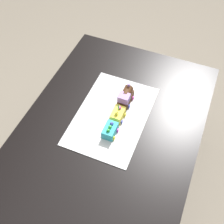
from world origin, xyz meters
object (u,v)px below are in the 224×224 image
cake_locomotive (126,97)px  dining_table (111,136)px  cake_car_hopper_turquoise (110,130)px  birthday_candle (118,106)px  cake_car_tanker_lemon (118,115)px

cake_locomotive → dining_table: bearing=-4.6°
cake_locomotive → cake_car_hopper_turquoise: (0.25, 0.00, -0.02)m
cake_locomotive → birthday_candle: bearing=0.0°
dining_table → cake_locomotive: cake_locomotive is taller
birthday_candle → cake_locomotive: bearing=-180.0°
dining_table → cake_car_hopper_turquoise: size_ratio=14.00×
cake_car_hopper_turquoise → cake_locomotive: bearing=-180.0°
cake_car_tanker_lemon → birthday_candle: birthday_candle is taller
dining_table → cake_car_hopper_turquoise: 0.15m
dining_table → cake_car_hopper_turquoise: bearing=17.6°
dining_table → birthday_candle: (-0.07, 0.02, 0.21)m
cake_car_hopper_turquoise → birthday_candle: size_ratio=1.93×
birthday_candle → cake_car_tanker_lemon: bearing=0.0°
cake_car_tanker_lemon → cake_car_hopper_turquoise: 0.12m
cake_car_tanker_lemon → cake_car_hopper_turquoise: bearing=0.0°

